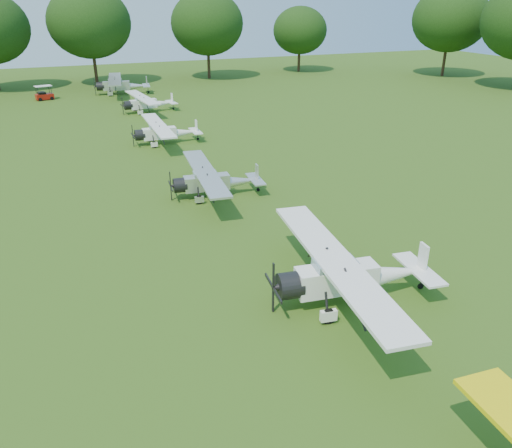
% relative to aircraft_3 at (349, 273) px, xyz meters
% --- Properties ---
extents(ground, '(160.00, 160.00, 0.00)m').
position_rel_aircraft_3_xyz_m(ground, '(-1.40, 4.29, -1.27)').
color(ground, '#294E13').
rests_on(ground, ground).
extents(tree_belt, '(137.36, 130.27, 14.52)m').
position_rel_aircraft_3_xyz_m(tree_belt, '(2.17, 4.46, 6.76)').
color(tree_belt, '#321C13').
rests_on(tree_belt, ground).
extents(aircraft_3, '(6.95, 11.04, 2.17)m').
position_rel_aircraft_3_xyz_m(aircraft_3, '(0.00, 0.00, 0.00)').
color(aircraft_3, white).
rests_on(aircraft_3, ground).
extents(aircraft_4, '(5.82, 9.27, 1.82)m').
position_rel_aircraft_3_xyz_m(aircraft_4, '(-1.44, 13.26, -0.20)').
color(aircraft_4, silver).
rests_on(aircraft_4, ground).
extents(aircraft_5, '(5.76, 9.15, 1.81)m').
position_rel_aircraft_3_xyz_m(aircraft_5, '(-1.54, 26.48, -0.21)').
color(aircraft_5, white).
rests_on(aircraft_5, ground).
extents(aircraft_6, '(5.83, 9.27, 1.82)m').
position_rel_aircraft_3_xyz_m(aircraft_6, '(-0.48, 39.60, -0.20)').
color(aircraft_6, white).
rests_on(aircraft_6, ground).
extents(aircraft_7, '(6.90, 10.95, 2.15)m').
position_rel_aircraft_3_xyz_m(aircraft_7, '(-1.52, 51.71, -0.01)').
color(aircraft_7, silver).
rests_on(aircraft_7, ground).
extents(golf_cart, '(2.16, 1.60, 1.66)m').
position_rel_aircraft_3_xyz_m(golf_cart, '(-10.65, 51.23, -0.71)').
color(golf_cart, '#A3160B').
rests_on(golf_cart, ground).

